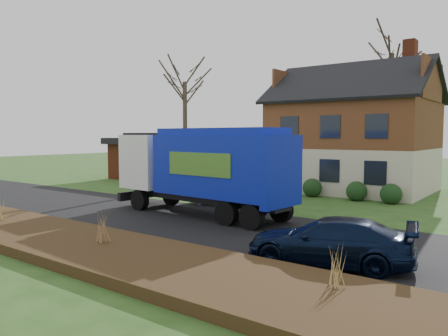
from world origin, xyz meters
The scene contains 12 objects.
ground centered at (0.00, 0.00, 0.00)m, with size 120.00×120.00×0.00m, color #274818.
road centered at (0.00, 0.00, 0.01)m, with size 80.00×7.00×0.02m, color black.
mulch_verge centered at (0.00, -5.30, 0.15)m, with size 80.00×3.50×0.30m, color black.
main_house centered at (1.49, 13.91, 4.03)m, with size 12.95×8.95×9.26m.
ranch_house centered at (-12.00, 13.00, 1.81)m, with size 9.80×8.20×3.70m.
garbage_truck centered at (0.02, 1.39, 2.20)m, with size 9.05×3.00×3.82m.
silver_sedan centered at (-0.93, 4.34, 0.67)m, with size 1.42×4.07×1.34m, color #B5B9BE.
navy_wagon centered at (7.33, -2.19, 0.65)m, with size 1.81×4.46×1.30m, color black.
tree_front_west centered at (-7.88, 8.98, 8.14)m, with size 3.32×3.32×9.88m.
tree_back centered at (2.29, 20.67, 10.86)m, with size 4.11×4.11×13.03m.
grass_clump_mid centered at (1.39, -5.05, 0.78)m, with size 0.34×0.28×0.96m.
grass_clump_east centered at (8.54, -4.49, 0.72)m, with size 0.34×0.28×0.84m.
Camera 1 is at (12.03, -13.26, 3.53)m, focal length 35.00 mm.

